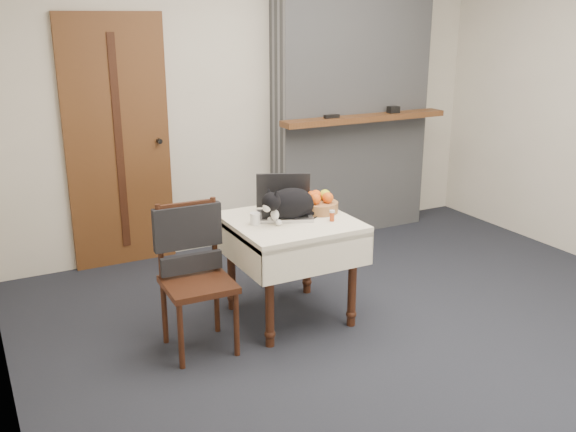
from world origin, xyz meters
name	(u,v)px	position (x,y,z in m)	size (l,w,h in m)	color
ground	(384,328)	(0.00, 0.00, 0.00)	(4.50, 4.50, 0.00)	black
room_shell	(354,49)	(0.00, 0.46, 1.76)	(4.52, 4.01, 2.61)	beige
door	(118,144)	(-1.20, 1.97, 1.00)	(0.82, 0.10, 2.00)	brown
chimney	(351,93)	(0.90, 1.85, 1.30)	(1.62, 0.48, 2.60)	gray
side_table	(290,236)	(-0.47, 0.44, 0.59)	(0.78, 0.78, 0.70)	#3C1D10
laptop	(284,205)	(-0.46, 0.54, 0.77)	(0.45, 0.43, 0.27)	#B7B7BC
cat	(291,204)	(-0.47, 0.43, 0.80)	(0.51, 0.28, 0.24)	black
cream_jar	(255,219)	(-0.72, 0.44, 0.74)	(0.07, 0.07, 0.08)	white
pill_bottle	(332,215)	(-0.25, 0.28, 0.74)	(0.04, 0.04, 0.07)	#A63A14
fruit_basket	(319,204)	(-0.22, 0.49, 0.76)	(0.25, 0.25, 0.14)	olive
desk_clutter	(312,214)	(-0.30, 0.46, 0.70)	(0.15, 0.02, 0.01)	black
chair	(192,256)	(-1.16, 0.39, 0.58)	(0.42, 0.41, 0.91)	#3C1D10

